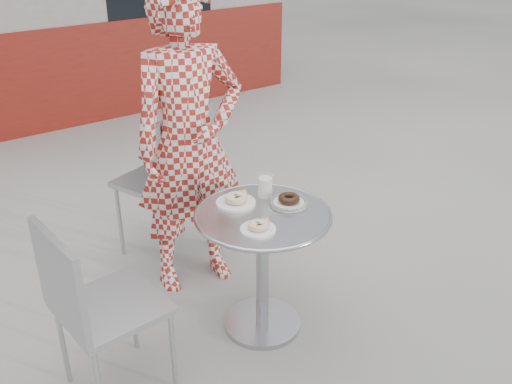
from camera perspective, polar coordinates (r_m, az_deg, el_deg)
ground at (r=3.20m, az=0.14°, el=-12.68°), size 60.00×60.00×0.00m
bistro_table at (r=2.86m, az=0.68°, el=-5.08°), size 0.68×0.68×0.69m
chair_far at (r=3.67m, az=-8.96°, el=-1.69°), size 0.60×0.61×0.99m
chair_left at (r=2.73m, az=-14.05°, el=-14.15°), size 0.46×0.46×0.89m
seated_person at (r=3.14m, az=-6.67°, el=4.87°), size 0.68×0.50×1.74m
plate_far at (r=2.86m, az=-1.99°, el=-0.78°), size 0.20×0.20×0.05m
plate_near at (r=2.63m, az=0.25°, el=-3.51°), size 0.17×0.17×0.04m
plate_checker at (r=2.86m, az=3.30°, el=-0.93°), size 0.19×0.19×0.05m
milk_cup at (r=2.91m, az=0.94°, el=0.59°), size 0.08×0.08×0.12m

